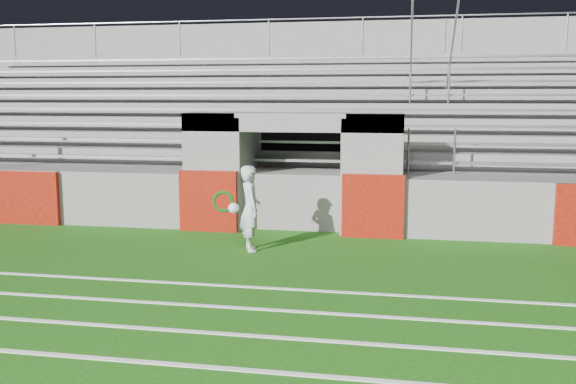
# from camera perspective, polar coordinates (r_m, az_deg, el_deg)

# --- Properties ---
(ground) EXTENTS (90.00, 90.00, 0.00)m
(ground) POSITION_cam_1_polar(r_m,az_deg,el_deg) (11.10, -2.75, -6.95)
(ground) COLOR #18500D
(ground) RESTS_ON ground
(stadium_structure) EXTENTS (26.00, 8.48, 5.42)m
(stadium_structure) POSITION_cam_1_polar(r_m,az_deg,el_deg) (18.60, 2.92, 3.96)
(stadium_structure) COLOR #64625F
(stadium_structure) RESTS_ON ground
(goalkeeper_with_ball) EXTENTS (0.69, 0.71, 1.65)m
(goalkeeper_with_ball) POSITION_cam_1_polar(r_m,az_deg,el_deg) (12.34, -3.40, -1.45)
(goalkeeper_with_ball) COLOR #B9BDC3
(goalkeeper_with_ball) RESTS_ON ground
(hose_coil) EXTENTS (0.59, 0.15, 0.59)m
(hose_coil) POSITION_cam_1_polar(r_m,az_deg,el_deg) (14.09, -5.72, -0.75)
(hose_coil) COLOR #0C3C12
(hose_coil) RESTS_ON ground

